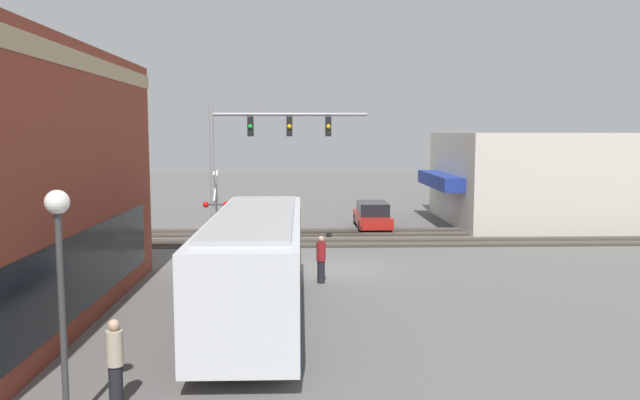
% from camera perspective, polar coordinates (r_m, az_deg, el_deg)
% --- Properties ---
extents(ground_plane, '(120.00, 120.00, 0.00)m').
position_cam_1_polar(ground_plane, '(25.26, 1.68, -6.36)').
color(ground_plane, '#605E5B').
extents(shop_building, '(11.17, 10.72, 5.47)m').
position_cam_1_polar(shop_building, '(39.99, 18.29, 1.93)').
color(shop_building, beige).
rests_on(shop_building, ground).
extents(city_bus, '(11.14, 2.59, 3.18)m').
position_cam_1_polar(city_bus, '(18.34, -5.83, -5.59)').
color(city_bus, silver).
rests_on(city_bus, ground).
extents(traffic_signal_gantry, '(0.42, 7.20, 6.71)m').
position_cam_1_polar(traffic_signal_gantry, '(28.72, -5.56, 5.13)').
color(traffic_signal_gantry, gray).
rests_on(traffic_signal_gantry, ground).
extents(crossing_signal, '(1.41, 1.18, 3.81)m').
position_cam_1_polar(crossing_signal, '(28.12, -9.47, -0.41)').
color(crossing_signal, gray).
rests_on(crossing_signal, ground).
extents(streetlamp, '(0.44, 0.44, 4.48)m').
position_cam_1_polar(streetlamp, '(12.29, -22.59, -7.48)').
color(streetlamp, '#38383A').
rests_on(streetlamp, ground).
extents(rail_track_near, '(2.60, 60.00, 0.15)m').
position_cam_1_polar(rail_track_near, '(31.13, 1.01, -3.91)').
color(rail_track_near, '#332D28').
rests_on(rail_track_near, ground).
extents(rail_track_far, '(2.60, 60.00, 0.15)m').
position_cam_1_polar(rail_track_far, '(34.28, 0.75, -2.97)').
color(rail_track_far, '#332D28').
rests_on(rail_track_far, ground).
extents(parked_car_red, '(4.85, 1.82, 1.54)m').
position_cam_1_polar(parked_car_red, '(35.86, 4.80, -1.48)').
color(parked_car_red, '#B21E19').
rests_on(parked_car_red, ground).
extents(pedestrian_by_lamp, '(0.34, 0.34, 1.80)m').
position_cam_1_polar(pedestrian_by_lamp, '(13.50, -18.23, -13.89)').
color(pedestrian_by_lamp, black).
rests_on(pedestrian_by_lamp, ground).
extents(pedestrian_near_bus, '(0.34, 0.34, 1.74)m').
position_cam_1_polar(pedestrian_near_bus, '(22.84, 0.10, -5.42)').
color(pedestrian_near_bus, black).
rests_on(pedestrian_near_bus, ground).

